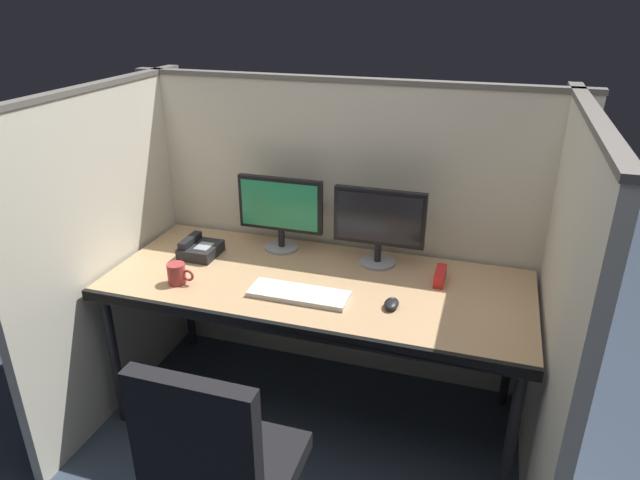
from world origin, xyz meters
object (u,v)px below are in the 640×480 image
object	(u,v)px
red_stapler	(440,276)
monitor_left	(280,209)
monitor_right	(379,222)
computer_mouse	(392,304)
desk_phone	(200,249)
desk	(316,292)
coffee_mug	(177,274)
keyboard_main	(299,294)

from	to	relation	value
red_stapler	monitor_left	bearing A→B (deg)	171.82
monitor_left	monitor_right	bearing A→B (deg)	-2.60
monitor_left	monitor_right	world-z (taller)	same
computer_mouse	red_stapler	distance (m)	0.33
monitor_right	monitor_left	bearing A→B (deg)	177.40
monitor_left	desk_phone	size ratio (longest dim) A/B	2.26
computer_mouse	red_stapler	world-z (taller)	red_stapler
computer_mouse	monitor_right	bearing A→B (deg)	110.40
desk	monitor_left	xyz separation A→B (m)	(-0.27, 0.29, 0.27)
monitor_left	coffee_mug	size ratio (longest dim) A/B	3.41
monitor_left	monitor_right	distance (m)	0.50
keyboard_main	coffee_mug	size ratio (longest dim) A/B	3.41
coffee_mug	red_stapler	bearing A→B (deg)	18.23
coffee_mug	monitor_right	bearing A→B (deg)	29.66
monitor_right	red_stapler	distance (m)	0.37
keyboard_main	coffee_mug	bearing A→B (deg)	-174.79
monitor_right	desk_phone	xyz separation A→B (m)	(-0.86, -0.17, -0.18)
red_stapler	coffee_mug	xyz separation A→B (m)	(-1.12, -0.37, 0.02)
desk	monitor_right	size ratio (longest dim) A/B	4.42
desk	red_stapler	distance (m)	0.56
red_stapler	keyboard_main	bearing A→B (deg)	-150.53
keyboard_main	red_stapler	distance (m)	0.64
monitor_right	red_stapler	world-z (taller)	monitor_right
monitor_right	red_stapler	bearing A→B (deg)	-16.90
coffee_mug	desk_phone	bearing A→B (deg)	99.19
monitor_left	desk_phone	distance (m)	0.44
monitor_left	red_stapler	distance (m)	0.84
monitor_left	monitor_right	size ratio (longest dim) A/B	1.00
computer_mouse	red_stapler	size ratio (longest dim) A/B	0.64
monitor_right	computer_mouse	distance (m)	0.45
keyboard_main	coffee_mug	xyz separation A→B (m)	(-0.55, -0.05, 0.04)
monitor_right	keyboard_main	xyz separation A→B (m)	(-0.25, -0.41, -0.20)
desk_phone	keyboard_main	bearing A→B (deg)	-21.66
desk_phone	coffee_mug	bearing A→B (deg)	-80.81
monitor_left	keyboard_main	size ratio (longest dim) A/B	1.00
desk_phone	desk	bearing A→B (deg)	-8.44
monitor_right	coffee_mug	size ratio (longest dim) A/B	3.41
monitor_right	desk_phone	size ratio (longest dim) A/B	2.26
desk_phone	red_stapler	world-z (taller)	desk_phone
red_stapler	computer_mouse	bearing A→B (deg)	-119.70
monitor_right	computer_mouse	world-z (taller)	monitor_right
desk	red_stapler	world-z (taller)	red_stapler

